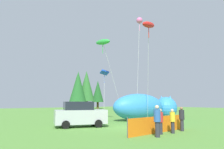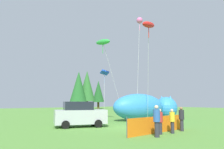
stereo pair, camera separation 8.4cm
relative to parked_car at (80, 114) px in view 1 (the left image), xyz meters
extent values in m
plane|color=#548C38|center=(3.48, -3.07, -1.03)|extent=(120.00, 120.00, 0.00)
cube|color=#B7BCC1|center=(0.05, -0.01, -0.19)|extent=(4.55, 2.96, 1.14)
cube|color=#1E232D|center=(-0.16, 0.05, 0.72)|extent=(2.70, 2.23, 0.68)
cylinder|color=black|center=(1.55, 0.37, -0.71)|extent=(0.68, 0.43, 0.63)
cylinder|color=black|center=(1.02, -1.23, -0.71)|extent=(0.68, 0.43, 0.63)
cylinder|color=black|center=(-0.93, 1.20, -0.71)|extent=(0.68, 0.43, 0.63)
cylinder|color=black|center=(-1.46, -0.40, -0.71)|extent=(0.68, 0.43, 0.63)
cube|color=maroon|center=(7.73, -2.21, -0.58)|extent=(0.62, 0.62, 0.03)
cube|color=maroon|center=(7.78, -1.98, -0.35)|extent=(0.48, 0.15, 0.46)
cylinder|color=#A5A5AD|center=(7.88, -2.47, -0.80)|extent=(0.02, 0.02, 0.45)
cylinder|color=#A5A5AD|center=(7.46, -2.37, -0.80)|extent=(0.02, 0.02, 0.45)
cylinder|color=#A5A5AD|center=(7.99, -2.05, -0.80)|extent=(0.02, 0.02, 0.45)
cylinder|color=#A5A5AD|center=(7.57, -1.95, -0.80)|extent=(0.02, 0.02, 0.45)
ellipsoid|color=#338CD8|center=(8.30, 1.52, 0.46)|extent=(6.91, 3.56, 2.96)
ellipsoid|color=white|center=(8.30, 1.52, -0.21)|extent=(4.45, 2.60, 1.33)
sphere|color=#338CD8|center=(12.51, 1.14, 0.31)|extent=(2.67, 2.67, 2.67)
cone|color=#338CD8|center=(12.51, 1.81, 1.37)|extent=(0.75, 0.75, 0.80)
cone|color=#338CD8|center=(12.51, 0.47, 1.37)|extent=(0.75, 0.75, 0.80)
cube|color=orange|center=(2.68, -6.17, -0.48)|extent=(6.34, 0.73, 1.10)
cylinder|color=#4C4C51|center=(-0.49, -6.51, -0.42)|extent=(0.05, 0.05, 1.21)
cylinder|color=#4C4C51|center=(5.85, -5.82, -0.42)|extent=(0.05, 0.05, 1.21)
cylinder|color=#2D2D38|center=(3.14, -6.93, -0.64)|extent=(0.24, 0.24, 0.76)
cylinder|color=yellow|center=(3.14, -6.93, 0.06)|extent=(0.35, 0.35, 0.64)
sphere|color=beige|center=(3.14, -6.93, 0.48)|extent=(0.21, 0.21, 0.21)
cylinder|color=#2D2D38|center=(4.60, -6.63, -0.62)|extent=(0.25, 0.25, 0.82)
cylinder|color=#26262D|center=(4.60, -6.63, 0.13)|extent=(0.37, 0.37, 0.68)
sphere|color=#8C6647|center=(4.60, -6.63, 0.58)|extent=(0.22, 0.22, 0.22)
cylinder|color=#2D2D38|center=(1.13, -7.37, -0.58)|extent=(0.28, 0.28, 0.90)
cylinder|color=#2D59A5|center=(1.13, -7.37, 0.24)|extent=(0.41, 0.41, 0.75)
sphere|color=beige|center=(1.13, -7.37, 0.74)|extent=(0.24, 0.24, 0.24)
cylinder|color=#2D2D38|center=(2.16, -6.73, -0.64)|extent=(0.24, 0.24, 0.77)
cylinder|color=#B72D2D|center=(2.16, -6.73, 0.07)|extent=(0.35, 0.35, 0.64)
sphere|color=beige|center=(2.16, -6.73, 0.49)|extent=(0.21, 0.21, 0.21)
cylinder|color=silver|center=(6.99, -1.19, 3.76)|extent=(1.44, 1.76, 9.57)
ellipsoid|color=red|center=(6.29, -2.05, 8.54)|extent=(2.68, 1.54, 1.24)
cylinder|color=red|center=(6.29, -2.05, 7.84)|extent=(0.06, 0.06, 1.20)
cylinder|color=silver|center=(5.87, 2.99, 3.30)|extent=(2.91, 0.29, 8.67)
ellipsoid|color=green|center=(4.43, 3.12, 7.63)|extent=(0.78, 2.53, 0.95)
cylinder|color=green|center=(4.43, 3.12, 6.93)|extent=(0.06, 0.06, 1.20)
cylinder|color=silver|center=(5.27, 4.00, 1.75)|extent=(1.40, 1.91, 5.57)
cube|color=blue|center=(5.96, 4.94, 4.53)|extent=(1.09, 1.16, 0.66)
cylinder|color=blue|center=(5.96, 4.94, 3.83)|extent=(0.06, 0.06, 1.20)
cylinder|color=silver|center=(8.36, 1.64, 4.93)|extent=(1.57, 0.89, 11.92)
sphere|color=pink|center=(9.13, 2.07, 10.89)|extent=(0.75, 0.75, 0.75)
cylinder|color=pink|center=(9.13, 2.07, 10.19)|extent=(0.06, 0.06, 1.20)
cylinder|color=brown|center=(26.21, 36.83, -0.06)|extent=(0.62, 0.62, 1.94)
cone|color=#1E5623|center=(26.21, 36.83, 4.01)|extent=(3.41, 3.41, 6.20)
cylinder|color=brown|center=(18.26, 34.75, 0.06)|extent=(0.69, 0.69, 2.17)
cone|color=#2D6B2D|center=(18.26, 34.75, 4.61)|extent=(3.82, 3.82, 6.94)
cylinder|color=brown|center=(14.23, 26.71, 0.02)|extent=(0.67, 0.67, 2.09)
cone|color=#236028|center=(14.23, 26.71, 4.40)|extent=(3.68, 3.68, 6.68)
cylinder|color=brown|center=(16.65, 27.19, 0.06)|extent=(0.70, 0.70, 2.18)
cone|color=#2D6B2D|center=(16.65, 27.19, 4.63)|extent=(3.83, 3.83, 6.96)
camera|label=1|loc=(-9.04, -16.25, 1.08)|focal=35.00mm
camera|label=2|loc=(-8.97, -16.31, 1.08)|focal=35.00mm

